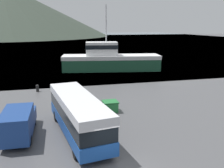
{
  "coord_description": "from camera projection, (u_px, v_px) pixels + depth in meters",
  "views": [
    {
      "loc": [
        -3.53,
        -12.54,
        8.42
      ],
      "look_at": [
        3.06,
        13.61,
        2.0
      ],
      "focal_mm": 40.0,
      "sensor_mm": 36.0,
      "label": 1
    }
  ],
  "objects": [
    {
      "name": "delivery_van",
      "position": [
        19.0,
        122.0,
        18.98
      ],
      "size": [
        2.28,
        6.03,
        2.26
      ],
      "rotation": [
        0.0,
        0.0,
        -0.04
      ],
      "color": "navy",
      "rests_on": "ground"
    },
    {
      "name": "hill_backdrop",
      "position": [
        3.0,
        10.0,
        188.29
      ],
      "size": [
        158.23,
        158.23,
        38.63
      ],
      "primitive_type": "cone",
      "color": "#333D33",
      "rests_on": "ground"
    },
    {
      "name": "mooring_bollard",
      "position": [
        37.0,
        88.0,
        32.11
      ],
      "size": [
        0.42,
        0.42,
        0.93
      ],
      "color": "black",
      "rests_on": "ground"
    },
    {
      "name": "water_surface",
      "position": [
        55.0,
        39.0,
        148.04
      ],
      "size": [
        240.0,
        240.0,
        0.0
      ],
      "primitive_type": "plane",
      "color": "slate",
      "rests_on": "ground"
    },
    {
      "name": "tour_bus",
      "position": [
        78.0,
        113.0,
        19.31
      ],
      "size": [
        3.96,
        10.45,
        3.07
      ],
      "rotation": [
        0.0,
        0.0,
        0.14
      ],
      "color": "#194799",
      "rests_on": "ground"
    },
    {
      "name": "storage_bin",
      "position": [
        110.0,
        106.0,
        24.75
      ],
      "size": [
        1.49,
        1.41,
        1.07
      ],
      "color": "#287F3D",
      "rests_on": "ground"
    },
    {
      "name": "fishing_boat",
      "position": [
        110.0,
        59.0,
        46.96
      ],
      "size": [
        18.69,
        7.58,
        12.01
      ],
      "rotation": [
        0.0,
        0.0,
        4.54
      ],
      "color": "#1E5138",
      "rests_on": "water_surface"
    }
  ]
}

